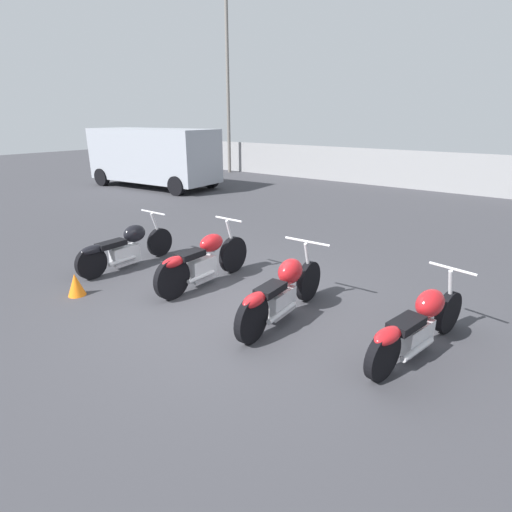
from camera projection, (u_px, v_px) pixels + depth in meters
The scene contains 9 objects.
ground_plane at pixel (229, 309), 5.92m from camera, with size 60.00×60.00×0.00m, color #38383D.
fence_back at pixel (446, 173), 14.84m from camera, with size 40.00×0.04×1.47m.
light_pole_left at pixel (227, 68), 18.89m from camera, with size 0.70×0.35×8.39m.
motorcycle_slot_0 at pixel (125, 247), 7.45m from camera, with size 0.69×2.10×0.94m.
motorcycle_slot_1 at pixel (203, 261), 6.63m from camera, with size 0.59×2.11×1.03m.
motorcycle_slot_2 at pixel (282, 291), 5.48m from camera, with size 0.72×2.12×0.99m.
motorcycle_slot_3 at pixel (418, 325), 4.67m from camera, with size 0.70×2.08×0.93m.
parked_van at pixel (153, 155), 15.84m from camera, with size 5.49×2.61×2.26m.
traffic_cone_near at pixel (76, 285), 6.32m from camera, with size 0.27×0.27×0.36m.
Camera 1 is at (3.57, -3.98, 2.70)m, focal length 28.00 mm.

